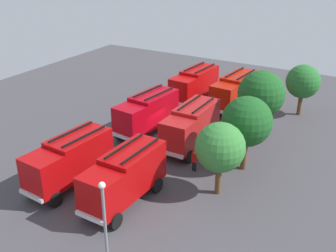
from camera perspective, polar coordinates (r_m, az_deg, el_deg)
The scene contains 16 objects.
ground_plane at distance 37.86m, azimuth -0.00°, elevation -1.93°, with size 56.81×56.81×0.00m, color #423F44.
fire_truck_0 at distance 46.40m, azimuth 3.74°, elevation 5.94°, with size 7.36×3.20×3.88m.
fire_truck_1 at distance 38.48m, azimuth -2.96°, elevation 2.00°, with size 7.42×3.38×3.88m.
fire_truck_2 at distance 30.97m, azimuth -13.66°, elevation -4.54°, with size 7.37×3.20×3.88m.
fire_truck_3 at distance 44.72m, azimuth 9.37°, elevation 4.95°, with size 7.39×3.28×3.88m.
fire_truck_4 at distance 35.71m, azimuth 3.23°, elevation 0.16°, with size 7.21×2.77×3.88m.
fire_truck_5 at distance 28.25m, azimuth -6.13°, elevation -6.94°, with size 7.26×2.89×3.88m.
firefighter_0 at distance 43.60m, azimuth 13.10°, elevation 2.36°, with size 0.45×0.31×1.63m.
firefighter_1 at distance 32.44m, azimuth 3.72°, elevation -4.72°, with size 0.30×0.44×1.81m.
tree_0 at distance 44.40m, azimuth 18.41°, elevation 5.91°, with size 3.50×3.50×5.43m.
tree_1 at distance 37.22m, azimuth 12.94°, elevation 4.35°, with size 4.24×4.24×6.57m.
tree_2 at distance 31.94m, azimuth 11.00°, elevation 0.59°, with size 3.96×3.96×6.14m.
tree_3 at distance 28.56m, azimuth 7.33°, elevation -3.03°, with size 3.57×3.57×5.53m.
traffic_cone_0 at distance 43.49m, azimuth -3.74°, elevation 2.14°, with size 0.51×0.51×0.73m, color #F2600C.
traffic_cone_1 at distance 42.38m, azimuth -4.39°, elevation 1.42°, with size 0.43×0.43×0.62m, color #F2600C.
lamppost at distance 21.42m, azimuth -8.82°, elevation -13.60°, with size 0.36×0.36×6.25m.
Camera 1 is at (29.37, 17.03, 16.75)m, focal length 43.46 mm.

